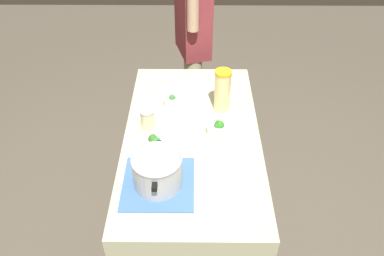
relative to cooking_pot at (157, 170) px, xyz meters
The scene contains 10 objects.
ground_plane 1.11m from the cooking_pot, 23.92° to the right, with size 8.00×8.00×0.00m, color brown.
counter_slab 0.69m from the cooking_pot, 23.92° to the right, with size 1.37×0.76×0.94m, color #BABD95.
dish_cloth 0.09m from the cooking_pot, 90.00° to the left, with size 0.35×0.35×0.01m, color #416B9E.
cooking_pot is the anchor object (origin of this frame).
lemonade_pitcher 0.69m from the cooking_pot, 29.11° to the right, with size 0.10×0.10×0.26m.
mason_jar 0.43m from the cooking_pot, 11.86° to the left, with size 0.08×0.08×0.12m.
broccoli_bowl_front 0.50m from the cooking_pot, 39.00° to the right, with size 0.14×0.14×0.08m.
broccoli_bowl_center 0.65m from the cooking_pot, ahead, with size 0.11×0.11×0.07m.
broccoli_bowl_back 0.28m from the cooking_pot, ahead, with size 0.12×0.12×0.08m.
person_cook 1.43m from the cooking_pot, ahead, with size 0.50×0.28×1.66m.
Camera 1 is at (-1.61, -0.01, 2.36)m, focal length 35.99 mm.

